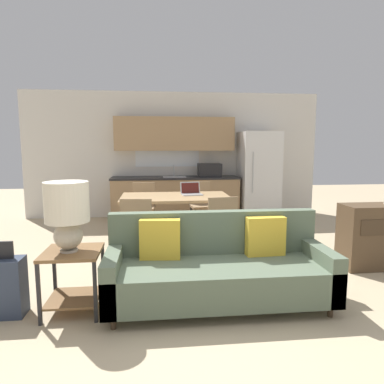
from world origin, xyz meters
The scene contains 15 objects.
ground_plane centered at (0.00, 0.00, 0.00)m, with size 20.00×20.00×0.00m, color tan.
wall_back centered at (0.00, 4.63, 1.35)m, with size 6.40×0.07×2.70m.
kitchen_counter centered at (0.02, 4.33, 0.84)m, with size 2.68×0.65×2.15m.
refrigerator centered at (1.79, 4.21, 0.92)m, with size 0.80×0.77×1.85m.
dining_table centered at (-0.12, 2.36, 0.72)m, with size 1.68×0.98×0.77m.
couch centered at (0.17, 0.29, 0.34)m, with size 2.15×0.80×0.88m.
side_table centered at (-1.20, 0.24, 0.40)m, with size 0.52×0.52×0.59m.
table_lamp centered at (-1.22, 0.23, 0.97)m, with size 0.39×0.39×0.64m.
credenza centered at (2.39, 1.05, 0.41)m, with size 0.92×0.41×0.81m.
dining_chair_near_left centered at (-0.66, 1.48, 0.51)m, with size 0.46×0.46×0.89m.
dining_chair_far_right centered at (0.41, 3.24, 0.51)m, with size 0.47×0.47×0.89m.
dining_chair_far_left centered at (-0.65, 3.17, 0.51)m, with size 0.46×0.46×0.89m.
dining_chair_near_right centered at (0.43, 1.51, 0.51)m, with size 0.47×0.47×0.89m.
laptop centered at (0.14, 2.49, 0.82)m, with size 0.35×0.29×0.20m.
suitcase centered at (-1.82, 0.22, 0.28)m, with size 0.37×0.22×0.70m.
Camera 1 is at (-0.42, -2.92, 1.55)m, focal length 32.00 mm.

